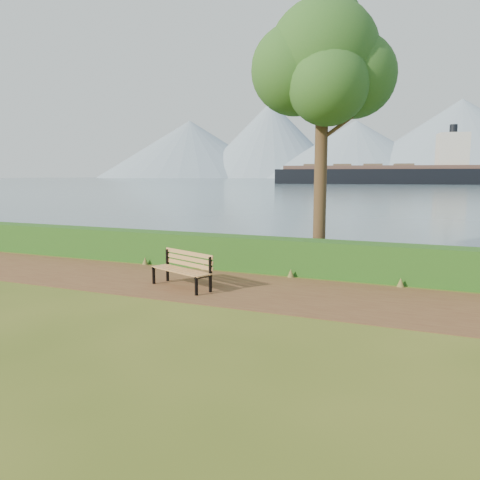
% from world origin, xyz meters
% --- Properties ---
extents(ground, '(140.00, 140.00, 0.00)m').
position_xyz_m(ground, '(0.00, 0.00, 0.00)').
color(ground, '#415017').
rests_on(ground, ground).
extents(path, '(40.00, 3.40, 0.01)m').
position_xyz_m(path, '(0.00, 0.30, 0.01)').
color(path, '#56301D').
rests_on(path, ground).
extents(hedge, '(32.00, 0.85, 1.00)m').
position_xyz_m(hedge, '(0.00, 2.60, 0.50)').
color(hedge, '#1B4614').
rests_on(hedge, ground).
extents(water, '(700.00, 510.00, 0.00)m').
position_xyz_m(water, '(0.00, 260.00, 0.01)').
color(water, '#43566B').
rests_on(water, ground).
extents(mountains, '(585.00, 190.00, 70.00)m').
position_xyz_m(mountains, '(-9.17, 406.05, 27.70)').
color(mountains, gray).
rests_on(mountains, ground).
extents(bench, '(1.89, 1.16, 0.91)m').
position_xyz_m(bench, '(-0.56, -0.12, 0.53)').
color(bench, black).
rests_on(bench, ground).
extents(tree, '(4.17, 3.41, 8.17)m').
position_xyz_m(tree, '(1.95, 3.80, 6.07)').
color(tree, '#3D2718').
rests_on(tree, ground).
extents(cargo_ship, '(64.43, 20.75, 19.32)m').
position_xyz_m(cargo_ship, '(-9.08, 140.59, 2.88)').
color(cargo_ship, black).
rests_on(cargo_ship, ground).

